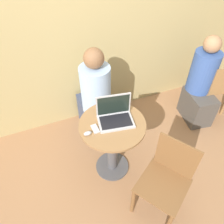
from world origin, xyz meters
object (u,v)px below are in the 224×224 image
object	(u,v)px
laptop	(115,116)
person_seated	(95,101)
cell_phone	(95,129)
chair_empty	(166,179)

from	to	relation	value
laptop	person_seated	distance (m)	0.65
cell_phone	person_seated	distance (m)	0.69
cell_phone	chair_empty	xyz separation A→B (m)	(0.46, -0.55, -0.30)
person_seated	chair_empty	bearing A→B (deg)	-77.69
cell_phone	person_seated	xyz separation A→B (m)	(0.20, 0.62, -0.23)
laptop	cell_phone	xyz separation A→B (m)	(-0.21, -0.04, -0.05)
laptop	cell_phone	distance (m)	0.22
laptop	chair_empty	xyz separation A→B (m)	(0.25, -0.59, -0.35)
cell_phone	chair_empty	size ratio (longest dim) A/B	0.12
cell_phone	chair_empty	distance (m)	0.78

